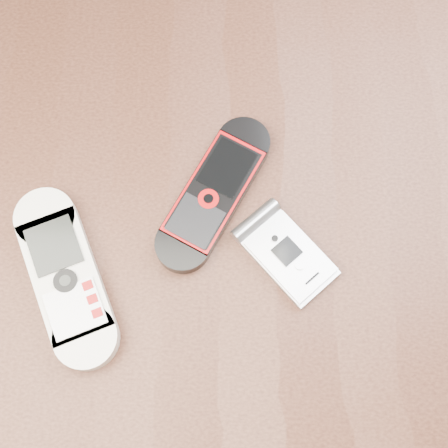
% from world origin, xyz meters
% --- Properties ---
extents(ground, '(4.00, 4.00, 0.00)m').
position_xyz_m(ground, '(0.00, 0.00, 0.00)').
color(ground, '#472B19').
rests_on(ground, ground).
extents(table, '(1.20, 0.80, 0.75)m').
position_xyz_m(table, '(0.00, 0.00, 0.64)').
color(table, black).
rests_on(table, ground).
extents(nokia_white, '(0.12, 0.19, 0.02)m').
position_xyz_m(nokia_white, '(-0.14, -0.05, 0.76)').
color(nokia_white, white).
rests_on(nokia_white, table).
extents(nokia_black_red, '(0.13, 0.17, 0.02)m').
position_xyz_m(nokia_black_red, '(-0.00, 0.03, 0.76)').
color(nokia_black_red, black).
rests_on(nokia_black_red, table).
extents(motorola_razr, '(0.10, 0.11, 0.02)m').
position_xyz_m(motorola_razr, '(0.06, -0.03, 0.76)').
color(motorola_razr, '#B6B6BA').
rests_on(motorola_razr, table).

